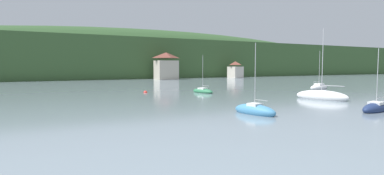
{
  "coord_description": "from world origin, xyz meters",
  "views": [
    {
      "loc": [
        -11.56,
        17.33,
        4.12
      ],
      "look_at": [
        0.0,
        38.94,
        2.39
      ],
      "focal_mm": 28.78,
      "sensor_mm": 36.0,
      "label": 1
    }
  ],
  "objects_px": {
    "shore_building_central": "(235,70)",
    "sailboat_mid_1": "(322,96)",
    "sailboat_far_3": "(319,87)",
    "shore_building_westcentral": "(166,66)",
    "sailboat_mid_7": "(376,108)",
    "sailboat_mid_0": "(255,111)",
    "sailboat_far_5": "(203,91)",
    "mooring_buoy_mid": "(145,93)"
  },
  "relations": [
    {
      "from": "shore_building_westcentral",
      "to": "sailboat_mid_7",
      "type": "relative_size",
      "value": 1.37
    },
    {
      "from": "shore_building_central",
      "to": "sailboat_mid_7",
      "type": "distance_m",
      "value": 78.53
    },
    {
      "from": "shore_building_central",
      "to": "mooring_buoy_mid",
      "type": "distance_m",
      "value": 63.12
    },
    {
      "from": "sailboat_mid_1",
      "to": "sailboat_far_3",
      "type": "bearing_deg",
      "value": -64.97
    },
    {
      "from": "sailboat_far_5",
      "to": "sailboat_mid_0",
      "type": "bearing_deg",
      "value": 152.32
    },
    {
      "from": "sailboat_mid_1",
      "to": "sailboat_far_3",
      "type": "xyz_separation_m",
      "value": [
        13.54,
        11.53,
        -0.05
      ]
    },
    {
      "from": "sailboat_mid_0",
      "to": "sailboat_far_5",
      "type": "bearing_deg",
      "value": -27.76
    },
    {
      "from": "sailboat_mid_1",
      "to": "sailboat_far_5",
      "type": "height_order",
      "value": "sailboat_mid_1"
    },
    {
      "from": "sailboat_mid_1",
      "to": "mooring_buoy_mid",
      "type": "xyz_separation_m",
      "value": [
        -15.94,
        19.28,
        -0.36
      ]
    },
    {
      "from": "sailboat_mid_0",
      "to": "sailboat_far_3",
      "type": "xyz_separation_m",
      "value": [
        28.36,
        16.75,
        0.02
      ]
    },
    {
      "from": "shore_building_westcentral",
      "to": "sailboat_far_3",
      "type": "xyz_separation_m",
      "value": [
        7.97,
        -49.51,
        -3.68
      ]
    },
    {
      "from": "sailboat_mid_0",
      "to": "sailboat_mid_7",
      "type": "bearing_deg",
      "value": -119.66
    },
    {
      "from": "shore_building_central",
      "to": "sailboat_far_3",
      "type": "xyz_separation_m",
      "value": [
        -17.9,
        -49.36,
        -2.44
      ]
    },
    {
      "from": "shore_building_westcentral",
      "to": "sailboat_mid_0",
      "type": "distance_m",
      "value": 69.42
    },
    {
      "from": "sailboat_mid_0",
      "to": "sailboat_mid_7",
      "type": "xyz_separation_m",
      "value": [
        10.82,
        -3.93,
        -0.01
      ]
    },
    {
      "from": "sailboat_mid_0",
      "to": "sailboat_mid_1",
      "type": "relative_size",
      "value": 0.7
    },
    {
      "from": "sailboat_far_3",
      "to": "sailboat_far_5",
      "type": "distance_m",
      "value": 22.05
    },
    {
      "from": "sailboat_far_3",
      "to": "shore_building_westcentral",
      "type": "bearing_deg",
      "value": 85.14
    },
    {
      "from": "shore_building_westcentral",
      "to": "sailboat_mid_7",
      "type": "height_order",
      "value": "shore_building_westcentral"
    },
    {
      "from": "sailboat_far_3",
      "to": "sailboat_far_5",
      "type": "xyz_separation_m",
      "value": [
        -21.77,
        3.45,
        -0.08
      ]
    },
    {
      "from": "shore_building_central",
      "to": "sailboat_mid_1",
      "type": "relative_size",
      "value": 0.62
    },
    {
      "from": "shore_building_central",
      "to": "shore_building_westcentral",
      "type": "bearing_deg",
      "value": 179.67
    },
    {
      "from": "mooring_buoy_mid",
      "to": "sailboat_mid_1",
      "type": "bearing_deg",
      "value": -50.42
    },
    {
      "from": "shore_building_central",
      "to": "sailboat_far_3",
      "type": "relative_size",
      "value": 0.8
    },
    {
      "from": "sailboat_far_3",
      "to": "sailboat_far_5",
      "type": "bearing_deg",
      "value": 156.99
    },
    {
      "from": "shore_building_westcentral",
      "to": "sailboat_mid_0",
      "type": "relative_size",
      "value": 1.29
    },
    {
      "from": "shore_building_westcentral",
      "to": "sailboat_mid_0",
      "type": "height_order",
      "value": "shore_building_westcentral"
    },
    {
      "from": "shore_building_westcentral",
      "to": "sailboat_mid_1",
      "type": "bearing_deg",
      "value": -95.21
    },
    {
      "from": "sailboat_mid_1",
      "to": "sailboat_mid_7",
      "type": "xyz_separation_m",
      "value": [
        -3.99,
        -9.15,
        -0.08
      ]
    },
    {
      "from": "sailboat_mid_1",
      "to": "mooring_buoy_mid",
      "type": "height_order",
      "value": "sailboat_mid_1"
    },
    {
      "from": "sailboat_far_5",
      "to": "sailboat_mid_7",
      "type": "relative_size",
      "value": 1.01
    },
    {
      "from": "shore_building_central",
      "to": "sailboat_mid_0",
      "type": "bearing_deg",
      "value": -124.98
    },
    {
      "from": "shore_building_westcentral",
      "to": "sailboat_far_5",
      "type": "distance_m",
      "value": 48.23
    },
    {
      "from": "sailboat_far_5",
      "to": "mooring_buoy_mid",
      "type": "xyz_separation_m",
      "value": [
        -7.71,
        4.3,
        -0.24
      ]
    },
    {
      "from": "shore_building_westcentral",
      "to": "mooring_buoy_mid",
      "type": "height_order",
      "value": "shore_building_westcentral"
    },
    {
      "from": "shore_building_westcentral",
      "to": "sailboat_far_3",
      "type": "relative_size",
      "value": 1.16
    },
    {
      "from": "sailboat_mid_0",
      "to": "sailboat_far_5",
      "type": "relative_size",
      "value": 1.06
    },
    {
      "from": "sailboat_mid_0",
      "to": "sailboat_far_3",
      "type": "bearing_deg",
      "value": -69.13
    },
    {
      "from": "sailboat_mid_1",
      "to": "sailboat_mid_7",
      "type": "height_order",
      "value": "sailboat_mid_1"
    },
    {
      "from": "shore_building_westcentral",
      "to": "sailboat_mid_0",
      "type": "bearing_deg",
      "value": -107.1
    },
    {
      "from": "shore_building_westcentral",
      "to": "sailboat_mid_7",
      "type": "distance_m",
      "value": 70.93
    },
    {
      "from": "sailboat_mid_0",
      "to": "mooring_buoy_mid",
      "type": "height_order",
      "value": "sailboat_mid_0"
    }
  ]
}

